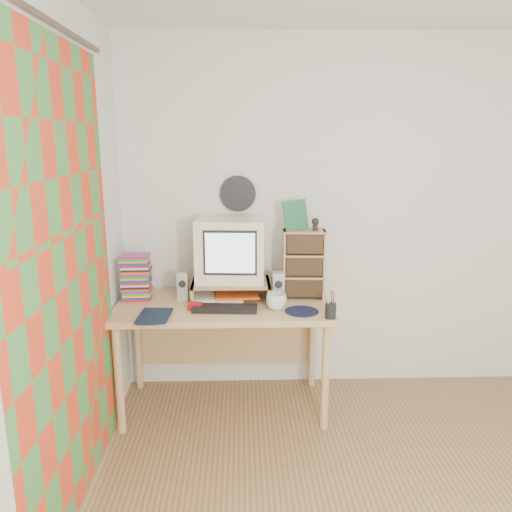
{
  "coord_description": "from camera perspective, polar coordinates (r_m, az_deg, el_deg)",
  "views": [
    {
      "loc": [
        -0.91,
        -1.75,
        1.81
      ],
      "look_at": [
        -0.82,
        1.33,
        1.08
      ],
      "focal_mm": 35.0,
      "sensor_mm": 36.0,
      "label": 1
    }
  ],
  "objects": [
    {
      "name": "back_wall",
      "position": [
        3.66,
        12.71,
        4.24
      ],
      "size": [
        3.5,
        0.0,
        3.5
      ],
      "primitive_type": "plane",
      "rotation": [
        1.57,
        0.0,
        0.0
      ],
      "color": "white",
      "rests_on": "floor"
    },
    {
      "name": "left_wall",
      "position": [
        2.02,
        -26.35,
        -4.15
      ],
      "size": [
        0.0,
        3.5,
        3.5
      ],
      "primitive_type": "plane",
      "rotation": [
        1.57,
        0.0,
        1.57
      ],
      "color": "white",
      "rests_on": "floor"
    },
    {
      "name": "curtain",
      "position": [
        2.46,
        -20.72,
        -3.09
      ],
      "size": [
        0.0,
        2.2,
        2.2
      ],
      "primitive_type": "plane",
      "rotation": [
        1.57,
        0.0,
        1.57
      ],
      "color": "red",
      "rests_on": "left_wall"
    },
    {
      "name": "wall_disc",
      "position": [
        3.5,
        -2.09,
        7.13
      ],
      "size": [
        0.25,
        0.02,
        0.25
      ],
      "primitive_type": "cylinder",
      "rotation": [
        1.57,
        0.0,
        0.0
      ],
      "color": "black",
      "rests_on": "back_wall"
    },
    {
      "name": "desk",
      "position": [
        3.41,
        -3.69,
        -7.17
      ],
      "size": [
        1.4,
        0.7,
        0.75
      ],
      "color": "tan",
      "rests_on": "floor"
    },
    {
      "name": "monitor_riser",
      "position": [
        3.37,
        -2.88,
        -3.3
      ],
      "size": [
        0.52,
        0.3,
        0.12
      ],
      "color": "tan",
      "rests_on": "desk"
    },
    {
      "name": "crt_monitor",
      "position": [
        3.36,
        -2.92,
        0.8
      ],
      "size": [
        0.47,
        0.47,
        0.42
      ],
      "primitive_type": "cube",
      "rotation": [
        0.0,
        0.0,
        -0.07
      ],
      "color": "white",
      "rests_on": "monitor_riser"
    },
    {
      "name": "speaker_left",
      "position": [
        3.36,
        -8.34,
        -3.45
      ],
      "size": [
        0.07,
        0.07,
        0.19
      ],
      "primitive_type": "cube",
      "rotation": [
        0.0,
        0.0,
        -0.04
      ],
      "color": "#BABBC0",
      "rests_on": "desk"
    },
    {
      "name": "speaker_right",
      "position": [
        3.3,
        2.52,
        -3.55
      ],
      "size": [
        0.08,
        0.08,
        0.2
      ],
      "primitive_type": "cube",
      "rotation": [
        0.0,
        0.0,
        0.01
      ],
      "color": "#BABBC0",
      "rests_on": "desk"
    },
    {
      "name": "keyboard",
      "position": [
        3.16,
        -3.57,
        -6.0
      ],
      "size": [
        0.41,
        0.16,
        0.03
      ],
      "primitive_type": "cube",
      "rotation": [
        0.0,
        0.0,
        -0.06
      ],
      "color": "black",
      "rests_on": "desk"
    },
    {
      "name": "dvd_stack",
      "position": [
        3.43,
        -13.49,
        -2.71
      ],
      "size": [
        0.19,
        0.14,
        0.26
      ],
      "primitive_type": null,
      "rotation": [
        0.0,
        0.0,
        0.04
      ],
      "color": "brown",
      "rests_on": "desk"
    },
    {
      "name": "cd_rack",
      "position": [
        3.36,
        5.47,
        -0.94
      ],
      "size": [
        0.29,
        0.16,
        0.46
      ],
      "primitive_type": "cube",
      "rotation": [
        0.0,
        0.0,
        -0.06
      ],
      "color": "tan",
      "rests_on": "desk"
    },
    {
      "name": "mug",
      "position": [
        3.16,
        2.33,
        -5.22
      ],
      "size": [
        0.16,
        0.16,
        0.1
      ],
      "primitive_type": "imported",
      "rotation": [
        0.0,
        0.0,
        -0.25
      ],
      "color": "silver",
      "rests_on": "desk"
    },
    {
      "name": "diary",
      "position": [
        3.11,
        -13.26,
        -6.49
      ],
      "size": [
        0.24,
        0.18,
        0.05
      ],
      "primitive_type": "imported",
      "rotation": [
        0.0,
        0.0,
        -0.04
      ],
      "color": "#0D1A31",
      "rests_on": "desk"
    },
    {
      "name": "mousepad",
      "position": [
        3.15,
        5.25,
        -6.31
      ],
      "size": [
        0.27,
        0.27,
        0.0
      ],
      "primitive_type": "cylinder",
      "rotation": [
        0.0,
        0.0,
        -0.34
      ],
      "color": "black",
      "rests_on": "desk"
    },
    {
      "name": "pen_cup",
      "position": [
        3.04,
        8.53,
        -5.87
      ],
      "size": [
        0.08,
        0.08,
        0.13
      ],
      "primitive_type": null,
      "rotation": [
        0.0,
        0.0,
        -0.24
      ],
      "color": "black",
      "rests_on": "desk"
    },
    {
      "name": "papers",
      "position": [
        3.39,
        -3.54,
        -4.49
      ],
      "size": [
        0.34,
        0.26,
        0.04
      ],
      "primitive_type": null,
      "rotation": [
        0.0,
        0.0,
        0.04
      ],
      "color": "white",
      "rests_on": "desk"
    },
    {
      "name": "red_box",
      "position": [
        3.19,
        -6.96,
        -5.7
      ],
      "size": [
        0.1,
        0.08,
        0.04
      ],
      "primitive_type": "cube",
      "rotation": [
        0.0,
        0.0,
        -0.26
      ],
      "color": "red",
      "rests_on": "desk"
    },
    {
      "name": "game_box",
      "position": [
        3.31,
        4.52,
        4.67
      ],
      "size": [
        0.15,
        0.05,
        0.2
      ],
      "primitive_type": "cube",
      "rotation": [
        0.0,
        0.0,
        0.09
      ],
      "color": "#195A35",
      "rests_on": "cd_rack"
    },
    {
      "name": "webcam",
      "position": [
        3.31,
        6.78,
        3.64
      ],
      "size": [
        0.05,
        0.05,
        0.08
      ],
      "primitive_type": null,
      "rotation": [
        0.0,
        0.0,
        0.0
      ],
      "color": "black",
      "rests_on": "cd_rack"
    }
  ]
}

